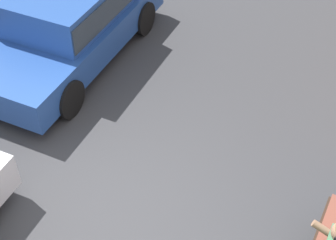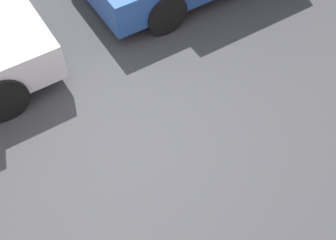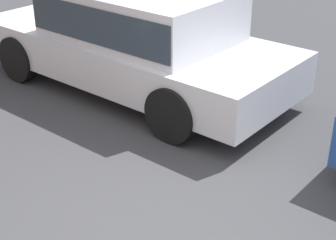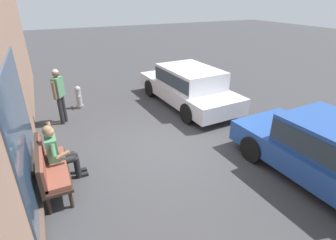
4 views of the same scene
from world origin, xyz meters
name	(u,v)px [view 2 (image 2 of 4)]	position (x,y,z in m)	size (l,w,h in m)	color
ground_plane	(119,151)	(0.00, 0.00, 0.00)	(60.00, 60.00, 0.00)	#38383A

